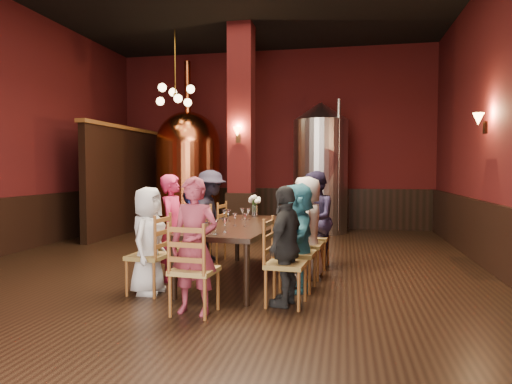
% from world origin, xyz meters
% --- Properties ---
extents(room, '(10.00, 10.02, 4.50)m').
position_xyz_m(room, '(0.00, 0.00, 2.25)').
color(room, black).
rests_on(room, ground).
extents(wainscot_right, '(0.08, 9.90, 1.00)m').
position_xyz_m(wainscot_right, '(3.96, 0.00, 0.50)').
color(wainscot_right, black).
rests_on(wainscot_right, ground).
extents(wainscot_back, '(7.90, 0.08, 1.00)m').
position_xyz_m(wainscot_back, '(0.00, 4.96, 0.50)').
color(wainscot_back, black).
rests_on(wainscot_back, ground).
extents(column, '(0.58, 0.58, 4.50)m').
position_xyz_m(column, '(-0.30, 2.80, 2.25)').
color(column, '#410E0E').
rests_on(column, ground).
extents(partition, '(0.22, 3.50, 2.40)m').
position_xyz_m(partition, '(-3.20, 3.20, 1.20)').
color(partition, black).
rests_on(partition, ground).
extents(pendant_cluster, '(0.90, 0.90, 1.70)m').
position_xyz_m(pendant_cluster, '(-1.80, 2.90, 3.10)').
color(pendant_cluster, '#A57226').
rests_on(pendant_cluster, room).
extents(sconce_wall, '(0.20, 0.20, 0.36)m').
position_xyz_m(sconce_wall, '(3.90, 0.80, 2.20)').
color(sconce_wall, black).
rests_on(sconce_wall, room).
extents(sconce_column, '(0.20, 0.20, 0.36)m').
position_xyz_m(sconce_column, '(-0.30, 2.50, 2.20)').
color(sconce_column, black).
rests_on(sconce_column, column).
extents(dining_table, '(1.21, 2.48, 0.75)m').
position_xyz_m(dining_table, '(0.46, -0.58, 0.69)').
color(dining_table, black).
rests_on(dining_table, ground).
extents(chair_0, '(0.50, 0.50, 0.92)m').
position_xyz_m(chair_0, '(-0.47, -1.50, 0.46)').
color(chair_0, brown).
rests_on(chair_0, ground).
extents(person_0, '(0.42, 0.63, 1.29)m').
position_xyz_m(person_0, '(-0.47, -1.50, 0.64)').
color(person_0, silver).
rests_on(person_0, ground).
extents(chair_1, '(0.50, 0.50, 0.92)m').
position_xyz_m(chair_1, '(-0.41, -0.83, 0.46)').
color(chair_1, brown).
rests_on(chair_1, ground).
extents(person_1, '(0.36, 0.53, 1.43)m').
position_xyz_m(person_1, '(-0.41, -0.83, 0.71)').
color(person_1, '#BB204C').
rests_on(person_1, ground).
extents(chair_2, '(0.50, 0.50, 0.92)m').
position_xyz_m(chair_2, '(-0.35, -0.17, 0.46)').
color(chair_2, brown).
rests_on(chair_2, ground).
extents(person_2, '(0.42, 0.66, 1.26)m').
position_xyz_m(person_2, '(-0.35, -0.17, 0.63)').
color(person_2, navy).
rests_on(person_2, ground).
extents(chair_3, '(0.50, 0.50, 0.92)m').
position_xyz_m(chair_3, '(-0.29, 0.49, 0.46)').
color(chair_3, brown).
rests_on(chair_3, ground).
extents(person_3, '(0.66, 1.02, 1.48)m').
position_xyz_m(person_3, '(-0.29, 0.49, 0.74)').
color(person_3, black).
rests_on(person_3, ground).
extents(chair_4, '(0.50, 0.50, 0.92)m').
position_xyz_m(chair_4, '(1.22, -1.65, 0.46)').
color(chair_4, brown).
rests_on(chair_4, ground).
extents(person_4, '(0.51, 0.83, 1.32)m').
position_xyz_m(person_4, '(1.22, -1.65, 0.66)').
color(person_4, black).
rests_on(person_4, ground).
extents(chair_5, '(0.50, 0.50, 0.92)m').
position_xyz_m(chair_5, '(1.28, -0.98, 0.46)').
color(chair_5, brown).
rests_on(chair_5, ground).
extents(person_5, '(0.66, 1.29, 1.33)m').
position_xyz_m(person_5, '(1.28, -0.98, 0.67)').
color(person_5, teal).
rests_on(person_5, ground).
extents(chair_6, '(0.50, 0.50, 0.92)m').
position_xyz_m(chair_6, '(1.34, -0.33, 0.46)').
color(chair_6, brown).
rests_on(chair_6, ground).
extents(person_6, '(0.53, 0.74, 1.40)m').
position_xyz_m(person_6, '(1.34, -0.33, 0.70)').
color(person_6, '#B9AAA3').
rests_on(person_6, ground).
extents(chair_7, '(0.50, 0.50, 0.92)m').
position_xyz_m(chair_7, '(1.40, 0.34, 0.46)').
color(chair_7, brown).
rests_on(chair_7, ground).
extents(person_7, '(0.39, 0.74, 1.47)m').
position_xyz_m(person_7, '(1.40, 0.34, 0.74)').
color(person_7, '#211B37').
rests_on(person_7, ground).
extents(chair_8, '(0.50, 0.50, 0.92)m').
position_xyz_m(chair_8, '(0.32, -2.12, 0.46)').
color(chair_8, brown).
rests_on(chair_8, ground).
extents(person_8, '(0.56, 0.40, 1.43)m').
position_xyz_m(person_8, '(0.32, -2.12, 0.71)').
color(person_8, maroon).
rests_on(person_8, ground).
extents(copper_kettle, '(1.88, 1.88, 4.06)m').
position_xyz_m(copper_kettle, '(-1.88, 3.92, 1.48)').
color(copper_kettle, black).
rests_on(copper_kettle, ground).
extents(steel_vessel, '(1.56, 1.56, 3.05)m').
position_xyz_m(steel_vessel, '(1.28, 4.21, 1.53)').
color(steel_vessel, '#B2B2B7').
rests_on(steel_vessel, ground).
extents(rose_vase, '(0.20, 0.20, 0.35)m').
position_xyz_m(rose_vase, '(0.46, 0.43, 0.98)').
color(rose_vase, white).
rests_on(rose_vase, dining_table).
extents(wine_glass_0, '(0.07, 0.07, 0.17)m').
position_xyz_m(wine_glass_0, '(0.57, -0.80, 0.83)').
color(wine_glass_0, white).
rests_on(wine_glass_0, dining_table).
extents(wine_glass_1, '(0.07, 0.07, 0.17)m').
position_xyz_m(wine_glass_1, '(0.43, -0.78, 0.83)').
color(wine_glass_1, white).
rests_on(wine_glass_1, dining_table).
extents(wine_glass_2, '(0.07, 0.07, 0.17)m').
position_xyz_m(wine_glass_2, '(0.36, -0.02, 0.83)').
color(wine_glass_2, white).
rests_on(wine_glass_2, dining_table).
extents(wine_glass_3, '(0.07, 0.07, 0.17)m').
position_xyz_m(wine_glass_3, '(0.21, -0.29, 0.83)').
color(wine_glass_3, white).
rests_on(wine_glass_3, dining_table).
extents(wine_glass_4, '(0.07, 0.07, 0.17)m').
position_xyz_m(wine_glass_4, '(0.46, -1.39, 0.83)').
color(wine_glass_4, white).
rests_on(wine_glass_4, dining_table).
extents(wine_glass_5, '(0.07, 0.07, 0.17)m').
position_xyz_m(wine_glass_5, '(0.30, -1.51, 0.83)').
color(wine_glass_5, white).
rests_on(wine_glass_5, dining_table).
extents(wine_glass_6, '(0.07, 0.07, 0.17)m').
position_xyz_m(wine_glass_6, '(0.45, -0.04, 0.83)').
color(wine_glass_6, white).
rests_on(wine_glass_6, dining_table).
extents(wine_glass_7, '(0.07, 0.07, 0.17)m').
position_xyz_m(wine_glass_7, '(0.14, -0.27, 0.83)').
color(wine_glass_7, white).
rests_on(wine_glass_7, dining_table).
extents(wine_glass_8, '(0.07, 0.07, 0.17)m').
position_xyz_m(wine_glass_8, '(0.13, -1.42, 0.83)').
color(wine_glass_8, white).
rests_on(wine_glass_8, dining_table).
extents(wine_glass_9, '(0.07, 0.07, 0.17)m').
position_xyz_m(wine_glass_9, '(0.39, -1.57, 0.83)').
color(wine_glass_9, white).
rests_on(wine_glass_9, dining_table).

